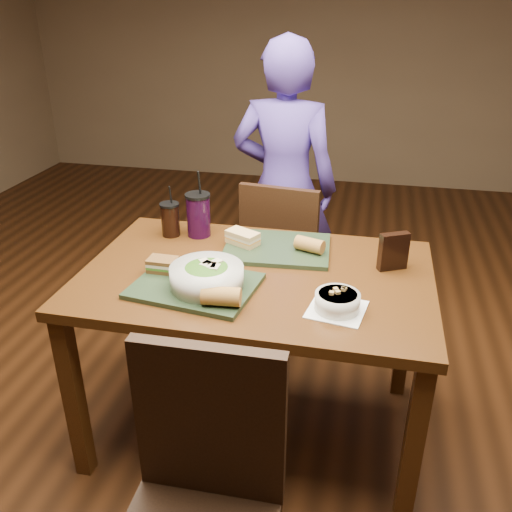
% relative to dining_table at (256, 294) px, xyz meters
% --- Properties ---
extents(ground, '(6.00, 6.00, 0.00)m').
position_rel_dining_table_xyz_m(ground, '(0.00, 0.00, -0.66)').
color(ground, '#381C0B').
rests_on(ground, ground).
extents(dining_table, '(1.30, 0.85, 0.75)m').
position_rel_dining_table_xyz_m(dining_table, '(0.00, 0.00, 0.00)').
color(dining_table, '#45260D').
rests_on(dining_table, ground).
extents(chair_near, '(0.41, 0.41, 0.93)m').
position_rel_dining_table_xyz_m(chair_near, '(0.04, -0.82, -0.14)').
color(chair_near, black).
rests_on(chair_near, ground).
extents(chair_far, '(0.43, 0.43, 0.89)m').
position_rel_dining_table_xyz_m(chair_far, '(-0.02, 0.68, -0.17)').
color(chair_far, black).
rests_on(chair_far, ground).
extents(diner, '(0.57, 0.39, 1.53)m').
position_rel_dining_table_xyz_m(diner, '(-0.06, 0.95, 0.10)').
color(diner, '#4A348F').
rests_on(diner, ground).
extents(tray_near, '(0.46, 0.37, 0.02)m').
position_rel_dining_table_xyz_m(tray_near, '(-0.19, -0.16, 0.10)').
color(tray_near, '#202F1C').
rests_on(tray_near, dining_table).
extents(tray_far, '(0.44, 0.35, 0.02)m').
position_rel_dining_table_xyz_m(tray_far, '(0.04, 0.21, 0.10)').
color(tray_far, '#202F1C').
rests_on(tray_far, dining_table).
extents(salad_bowl, '(0.26, 0.26, 0.09)m').
position_rel_dining_table_xyz_m(salad_bowl, '(-0.14, -0.17, 0.15)').
color(salad_bowl, silver).
rests_on(salad_bowl, tray_near).
extents(soup_bowl, '(0.21, 0.21, 0.07)m').
position_rel_dining_table_xyz_m(soup_bowl, '(0.32, -0.20, 0.12)').
color(soup_bowl, white).
rests_on(soup_bowl, dining_table).
extents(sandwich_near, '(0.11, 0.07, 0.05)m').
position_rel_dining_table_xyz_m(sandwich_near, '(-0.33, -0.09, 0.13)').
color(sandwich_near, '#593819').
rests_on(sandwich_near, tray_near).
extents(sandwich_far, '(0.15, 0.12, 0.05)m').
position_rel_dining_table_xyz_m(sandwich_far, '(-0.10, 0.21, 0.13)').
color(sandwich_far, tan).
rests_on(sandwich_far, tray_far).
extents(baguette_near, '(0.13, 0.08, 0.06)m').
position_rel_dining_table_xyz_m(baguette_near, '(-0.06, -0.28, 0.14)').
color(baguette_near, '#AD7533').
rests_on(baguette_near, tray_near).
extents(baguette_far, '(0.13, 0.09, 0.06)m').
position_rel_dining_table_xyz_m(baguette_far, '(0.17, 0.19, 0.14)').
color(baguette_far, '#AD7533').
rests_on(baguette_far, tray_far).
extents(cup_cola, '(0.08, 0.08, 0.22)m').
position_rel_dining_table_xyz_m(cup_cola, '(-0.43, 0.26, 0.16)').
color(cup_cola, black).
rests_on(cup_cola, dining_table).
extents(cup_berry, '(0.11, 0.11, 0.29)m').
position_rel_dining_table_xyz_m(cup_berry, '(-0.31, 0.29, 0.19)').
color(cup_berry, black).
rests_on(cup_berry, dining_table).
extents(chip_bag, '(0.11, 0.08, 0.15)m').
position_rel_dining_table_xyz_m(chip_bag, '(0.49, 0.14, 0.16)').
color(chip_bag, black).
rests_on(chip_bag, dining_table).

